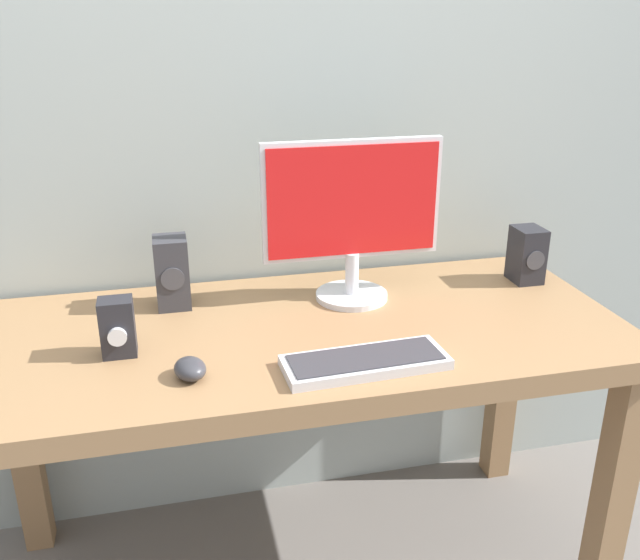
# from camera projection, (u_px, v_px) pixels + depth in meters

# --- Properties ---
(wall_back) EXTENTS (2.84, 0.04, 3.00)m
(wall_back) POSITION_uv_depth(u_px,v_px,m) (266.00, 11.00, 1.78)
(wall_back) COLOR #9EA8A3
(wall_back) RESTS_ON ground_plane
(desk) EXTENTS (1.62, 0.71, 0.77)m
(desk) POSITION_uv_depth(u_px,v_px,m) (300.00, 365.00, 1.73)
(desk) COLOR #936D47
(desk) RESTS_ON ground_plane
(monitor) EXTENTS (0.47, 0.19, 0.43)m
(monitor) POSITION_uv_depth(u_px,v_px,m) (352.00, 214.00, 1.78)
(monitor) COLOR silver
(monitor) RESTS_ON desk
(keyboard_primary) EXTENTS (0.37, 0.15, 0.03)m
(keyboard_primary) POSITION_uv_depth(u_px,v_px,m) (365.00, 362.00, 1.49)
(keyboard_primary) COLOR silver
(keyboard_primary) RESTS_ON desk
(mouse) EXTENTS (0.08, 0.10, 0.04)m
(mouse) POSITION_uv_depth(u_px,v_px,m) (190.00, 369.00, 1.45)
(mouse) COLOR #333338
(mouse) RESTS_ON desk
(speaker_right) EXTENTS (0.08, 0.10, 0.16)m
(speaker_right) POSITION_uv_depth(u_px,v_px,m) (527.00, 255.00, 1.95)
(speaker_right) COLOR #232328
(speaker_right) RESTS_ON desk
(speaker_left) EXTENTS (0.09, 0.10, 0.19)m
(speaker_left) POSITION_uv_depth(u_px,v_px,m) (172.00, 272.00, 1.77)
(speaker_left) COLOR #333338
(speaker_left) RESTS_ON desk
(audio_controller) EXTENTS (0.08, 0.07, 0.13)m
(audio_controller) POSITION_uv_depth(u_px,v_px,m) (118.00, 328.00, 1.53)
(audio_controller) COLOR #232328
(audio_controller) RESTS_ON desk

